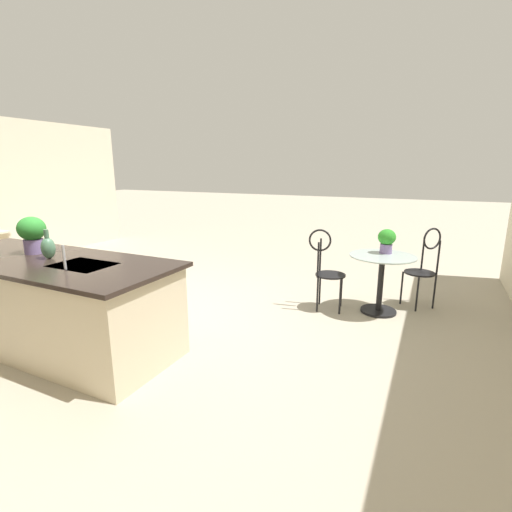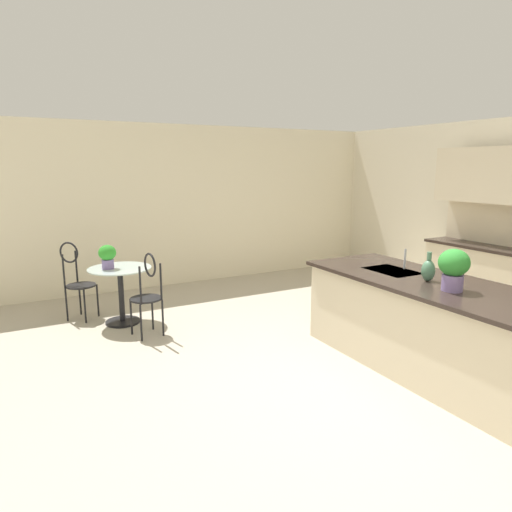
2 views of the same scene
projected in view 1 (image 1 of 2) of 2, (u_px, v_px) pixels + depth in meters
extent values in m
plane|color=#B2A893|center=(136.00, 320.00, 4.48)|extent=(40.00, 40.00, 0.00)
cube|color=beige|center=(50.00, 305.00, 3.75)|extent=(2.70, 0.96, 0.88)
cube|color=#2D231E|center=(44.00, 260.00, 3.65)|extent=(2.80, 1.06, 0.04)
cube|color=#B2B5BA|center=(83.00, 266.00, 3.42)|extent=(0.56, 0.40, 0.03)
cylinder|color=black|center=(378.00, 311.00, 4.72)|extent=(0.44, 0.44, 0.03)
cylinder|color=black|center=(380.00, 284.00, 4.63)|extent=(0.07, 0.07, 0.69)
cylinder|color=#B2C6C1|center=(383.00, 256.00, 4.55)|extent=(0.80, 0.80, 0.01)
cylinder|color=black|center=(341.00, 290.00, 4.87)|extent=(0.03, 0.03, 0.45)
cylinder|color=black|center=(340.00, 297.00, 4.60)|extent=(0.03, 0.03, 0.45)
cylinder|color=black|center=(320.00, 288.00, 4.94)|extent=(0.03, 0.03, 0.45)
cylinder|color=black|center=(317.00, 295.00, 4.68)|extent=(0.03, 0.03, 0.45)
cylinder|color=black|center=(330.00, 275.00, 4.72)|extent=(0.44, 0.44, 0.02)
cylinder|color=black|center=(320.00, 255.00, 4.83)|extent=(0.03, 0.03, 0.45)
cylinder|color=black|center=(318.00, 260.00, 4.59)|extent=(0.03, 0.03, 0.45)
torus|color=black|center=(320.00, 240.00, 4.66)|extent=(0.28, 0.07, 0.28)
cylinder|color=black|center=(417.00, 295.00, 4.69)|extent=(0.03, 0.03, 0.45)
cylinder|color=black|center=(402.00, 288.00, 4.95)|extent=(0.03, 0.03, 0.45)
cylinder|color=black|center=(434.00, 292.00, 4.79)|extent=(0.03, 0.03, 0.45)
cylinder|color=black|center=(418.00, 286.00, 5.04)|extent=(0.03, 0.03, 0.45)
cylinder|color=black|center=(420.00, 273.00, 4.81)|extent=(0.54, 0.54, 0.02)
cylinder|color=black|center=(438.00, 258.00, 4.69)|extent=(0.03, 0.03, 0.45)
cylinder|color=black|center=(423.00, 254.00, 4.93)|extent=(0.03, 0.03, 0.45)
torus|color=black|center=(432.00, 239.00, 4.76)|extent=(0.21, 0.22, 0.28)
cylinder|color=#B2B5BA|center=(64.00, 257.00, 3.23)|extent=(0.02, 0.02, 0.22)
cube|color=beige|center=(3.00, 251.00, 6.52)|extent=(0.54, 0.04, 0.71)
cylinder|color=#7A669E|center=(386.00, 249.00, 4.65)|extent=(0.15, 0.15, 0.12)
ellipsoid|color=green|center=(387.00, 237.00, 4.62)|extent=(0.22, 0.22, 0.20)
cylinder|color=#7A669E|center=(34.00, 246.00, 3.85)|extent=(0.18, 0.18, 0.15)
ellipsoid|color=#2D852F|center=(31.00, 229.00, 3.81)|extent=(0.27, 0.27, 0.25)
ellipsoid|color=#4C7A5B|center=(48.00, 248.00, 3.62)|extent=(0.13, 0.13, 0.21)
cylinder|color=#4C7A5B|center=(46.00, 234.00, 3.59)|extent=(0.04, 0.04, 0.08)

